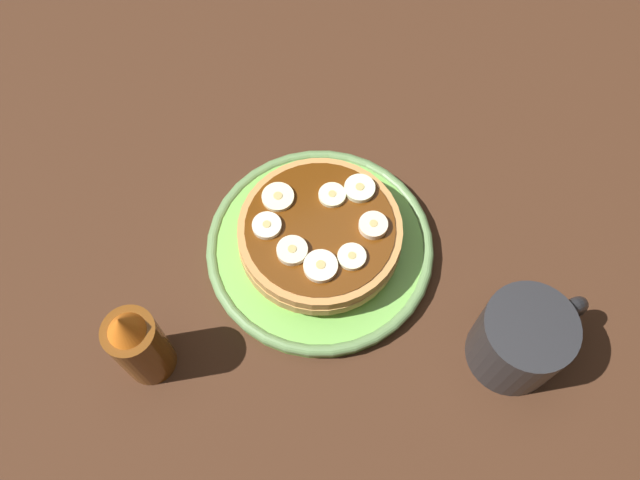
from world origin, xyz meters
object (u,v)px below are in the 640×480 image
Objects in this scene: plate at (320,247)px; syrup_bottle at (138,344)px; banana_slice_6 at (373,226)px; pancake_stack at (320,236)px; coffee_mug at (524,338)px; banana_slice_0 at (278,197)px; banana_slice_3 at (360,189)px; banana_slice_4 at (332,195)px; banana_slice_1 at (321,266)px; banana_slice_5 at (267,226)px; banana_slice_2 at (292,251)px; banana_slice_7 at (352,257)px.

syrup_bottle is (-21.23, -2.76, 4.62)cm from plate.
banana_slice_6 is 0.23× the size of syrup_bottle.
coffee_mug reaches higher than pancake_stack.
plate is 7.29× the size of banana_slice_0.
banana_slice_3 is 1.14× the size of banana_slice_4.
plate is 8.62× the size of banana_slice_4.
banana_slice_5 is (-2.68, 6.71, -0.05)cm from banana_slice_1.
plate is 7.86× the size of banana_slice_2.
banana_slice_4 is (5.03, 6.71, -0.09)cm from banana_slice_1.
banana_slice_6 reaches higher than banana_slice_1.
banana_slice_3 reaches higher than pancake_stack.
banana_slice_2 is 0.25× the size of coffee_mug.
syrup_bottle is at bearing -179.80° from banana_slice_6.
banana_slice_3 reaches higher than plate.
banana_slice_3 is 10.68cm from banana_slice_5.
banana_slice_3 reaches higher than banana_slice_4.
banana_slice_2 reaches higher than plate.
plate is at bearing -137.87° from banana_slice_4.
banana_slice_3 is 1.08× the size of banana_slice_5.
pancake_stack is 21.53cm from syrup_bottle.
banana_slice_4 is (2.83, 2.61, 2.34)cm from pancake_stack.
banana_slice_7 is at bearing 126.18° from coffee_mug.
plate is 23.28cm from coffee_mug.
banana_slice_2 is 10.16cm from banana_slice_3.
banana_slice_6 reaches higher than banana_slice_0.
pancake_stack is 1.46× the size of coffee_mug.
banana_slice_1 is (-2.16, -4.11, 5.20)cm from plate.
banana_slice_1 and banana_slice_2 have the same top height.
banana_slice_3 is at bearing 77.34° from banana_slice_6.
banana_slice_2 is at bearing 145.40° from banana_slice_7.
syrup_bottle is at bearing -161.88° from banana_slice_5.
banana_slice_7 is at bearing -76.38° from plate.
pancake_stack is 5.32× the size of banana_slice_0.
syrup_bottle is (-33.30, 16.86, 1.23)cm from coffee_mug.
banana_slice_6 is 1.03× the size of banana_slice_7.
pancake_stack is 6.54cm from banana_slice_3.
banana_slice_0 is at bearing 76.05° from banana_slice_2.
plate is 7.61cm from banana_slice_6.
banana_slice_4 is (2.87, 2.60, 5.11)cm from plate.
banana_slice_3 is 8.05cm from banana_slice_7.
coffee_mug is (10.94, -14.96, -1.74)cm from banana_slice_7.
banana_slice_6 reaches higher than banana_slice_7.
banana_slice_6 reaches higher than banana_slice_2.
banana_slice_0 is 8.73cm from banana_slice_3.
banana_slice_5 is at bearing -135.23° from banana_slice_0.
banana_slice_2 is 1.10× the size of banana_slice_4.
plate is at bearing 150.86° from banana_slice_6.
banana_slice_0 is 1.04× the size of banana_slice_3.
coffee_mug reaches higher than banana_slice_4.
banana_slice_4 is 7.46cm from banana_slice_7.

